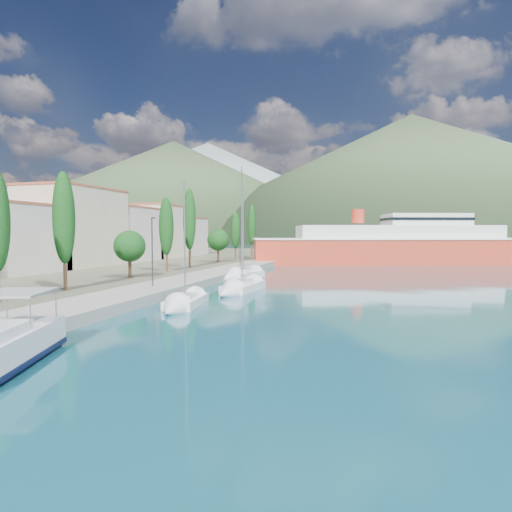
% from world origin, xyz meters
% --- Properties ---
extents(ground, '(1400.00, 1400.00, 0.00)m').
position_xyz_m(ground, '(0.00, 120.00, 0.00)').
color(ground, '#134B5B').
extents(quay, '(5.00, 88.00, 0.80)m').
position_xyz_m(quay, '(-9.00, 26.00, 0.40)').
color(quay, gray).
rests_on(quay, ground).
extents(land_strip, '(70.00, 148.00, 0.70)m').
position_xyz_m(land_strip, '(-47.00, 36.00, 0.35)').
color(land_strip, '#565644').
rests_on(land_strip, ground).
extents(hills_far, '(1480.00, 900.00, 180.00)m').
position_xyz_m(hills_far, '(138.59, 618.73, 77.39)').
color(hills_far, gray).
rests_on(hills_far, ground).
extents(hills_near, '(1010.00, 520.00, 115.00)m').
position_xyz_m(hills_near, '(98.04, 372.50, 49.18)').
color(hills_near, '#374B2D').
rests_on(hills_near, ground).
extents(town_buildings, '(9.20, 69.20, 11.30)m').
position_xyz_m(town_buildings, '(-32.00, 36.91, 5.57)').
color(town_buildings, beige).
rests_on(town_buildings, land_strip).
extents(tree_row, '(3.63, 64.29, 10.99)m').
position_xyz_m(tree_row, '(-15.13, 32.61, 5.82)').
color(tree_row, '#47301E').
rests_on(tree_row, land_strip).
extents(lamp_posts, '(0.15, 47.12, 6.06)m').
position_xyz_m(lamp_posts, '(-9.00, 13.65, 4.08)').
color(lamp_posts, '#2D2D33').
rests_on(lamp_posts, quay).
extents(sailboat_near, '(3.02, 7.29, 10.16)m').
position_xyz_m(sailboat_near, '(-3.56, 6.41, 0.28)').
color(sailboat_near, silver).
rests_on(sailboat_near, ground).
extents(sailboat_mid, '(2.87, 8.92, 12.65)m').
position_xyz_m(sailboat_mid, '(-2.38, 15.43, 0.31)').
color(sailboat_mid, silver).
rests_on(sailboat_mid, ground).
extents(sailboat_far, '(4.25, 8.26, 11.61)m').
position_xyz_m(sailboat_far, '(-5.96, 26.77, 0.32)').
color(sailboat_far, silver).
rests_on(sailboat_far, ground).
extents(ferry, '(52.98, 26.68, 10.35)m').
position_xyz_m(ferry, '(13.71, 60.86, 3.15)').
color(ferry, red).
rests_on(ferry, ground).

